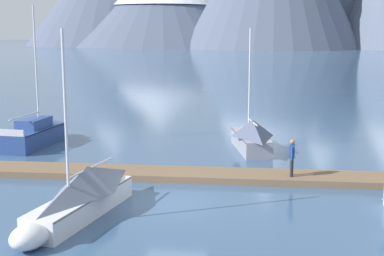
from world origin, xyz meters
TOP-DOWN VIEW (x-y plane):
  - ground_plane at (0.00, 0.00)m, footprint 700.00×700.00m
  - mountain_central_massif at (-39.09, 213.07)m, footprint 80.20×80.20m
  - dock at (0.00, 4.00)m, footprint 24.80×2.44m
  - sailboat_nearest_berth at (-9.90, 10.23)m, footprint 2.34×6.21m
  - sailboat_second_berth at (-3.14, -1.90)m, footprint 2.67×7.05m
  - sailboat_mid_dock_port at (2.84, 10.30)m, footprint 2.63×5.81m
  - person_on_dock at (4.81, 3.77)m, footprint 0.26×0.59m

SIDE VIEW (x-z plane):
  - ground_plane at x=0.00m, z-range 0.00..0.00m
  - dock at x=0.00m, z-range 0.00..0.30m
  - sailboat_nearest_berth at x=-9.90m, z-range -3.44..4.81m
  - sailboat_second_berth at x=-3.14m, z-range -2.58..4.28m
  - sailboat_mid_dock_port at x=2.84m, z-range -2.58..4.35m
  - person_on_dock at x=4.81m, z-range 0.42..2.11m
  - mountain_central_massif at x=-39.09m, z-range 1.19..37.32m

